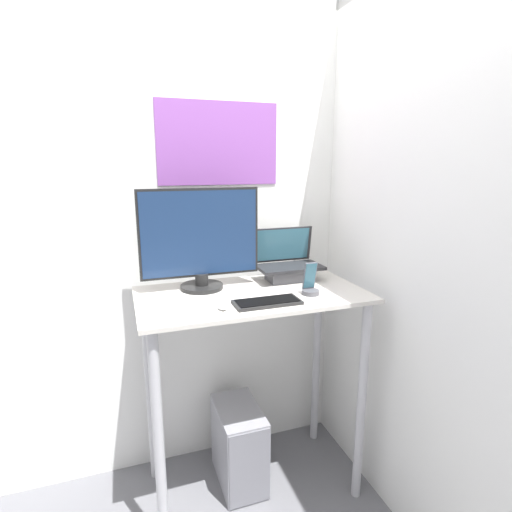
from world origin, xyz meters
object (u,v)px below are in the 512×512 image
at_px(keyboard, 267,302).
at_px(cell_phone, 310,286).
at_px(monitor, 200,243).
at_px(mouse, 223,306).
at_px(computer_tower, 239,445).
at_px(laptop, 288,266).

bearing_deg(keyboard, cell_phone, 14.03).
distance_m(monitor, mouse, 0.39).
distance_m(monitor, computer_tower, 1.12).
relative_size(mouse, cell_phone, 0.40).
distance_m(laptop, keyboard, 0.41).
xyz_separation_m(laptop, cell_phone, (-0.00, -0.27, -0.03)).
distance_m(laptop, computer_tower, 1.00).
height_order(monitor, mouse, monitor).
height_order(mouse, computer_tower, mouse).
xyz_separation_m(laptop, monitor, (-0.47, -0.01, 0.16)).
xyz_separation_m(cell_phone, computer_tower, (-0.31, 0.17, -0.91)).
bearing_deg(mouse, cell_phone, 8.45).
xyz_separation_m(mouse, cell_phone, (0.45, 0.07, 0.02)).
relative_size(laptop, cell_phone, 2.19).
height_order(laptop, mouse, laptop).
xyz_separation_m(monitor, keyboard, (0.23, -0.32, -0.23)).
height_order(keyboard, computer_tower, keyboard).
xyz_separation_m(monitor, cell_phone, (0.47, -0.26, -0.20)).
distance_m(mouse, cell_phone, 0.45).
relative_size(keyboard, cell_phone, 1.92).
xyz_separation_m(keyboard, computer_tower, (-0.07, 0.23, -0.88)).
relative_size(monitor, computer_tower, 1.34).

